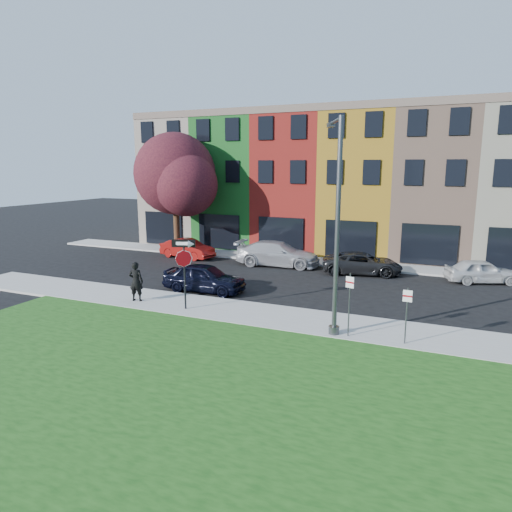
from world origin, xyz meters
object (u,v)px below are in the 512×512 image
at_px(stop_sign, 184,260).
at_px(street_lamp, 336,228).
at_px(man, 136,281).
at_px(sedan_near, 204,278).

distance_m(stop_sign, street_lamp, 7.00).
bearing_deg(man, sedan_near, -135.37).
distance_m(stop_sign, sedan_near, 3.71).
height_order(man, sedan_near, man).
bearing_deg(sedan_near, man, 145.66).
height_order(man, street_lamp, street_lamp).
bearing_deg(man, stop_sign, 163.40).
xyz_separation_m(stop_sign, man, (-2.78, 0.18, -1.29)).
height_order(sedan_near, street_lamp, street_lamp).
distance_m(man, sedan_near, 3.64).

